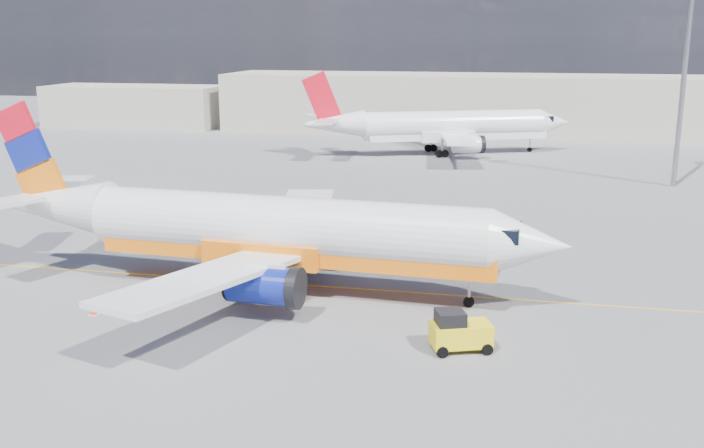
% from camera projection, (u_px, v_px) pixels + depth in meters
% --- Properties ---
extents(ground, '(240.00, 240.00, 0.00)m').
position_uv_depth(ground, '(283.00, 303.00, 40.89)').
color(ground, slate).
rests_on(ground, ground).
extents(taxi_line, '(70.00, 0.15, 0.01)m').
position_uv_depth(taxi_line, '(299.00, 285.00, 43.74)').
color(taxi_line, yellow).
rests_on(taxi_line, ground).
extents(terminal_main, '(70.00, 14.00, 8.00)m').
position_uv_depth(terminal_main, '(472.00, 104.00, 110.18)').
color(terminal_main, '#BDB4A2').
rests_on(terminal_main, ground).
extents(terminal_annex, '(26.00, 10.00, 6.00)m').
position_uv_depth(terminal_annex, '(135.00, 106.00, 117.69)').
color(terminal_annex, '#BDB4A2').
rests_on(terminal_annex, ground).
extents(main_jet, '(32.96, 26.02, 9.99)m').
position_uv_depth(main_jet, '(269.00, 230.00, 42.32)').
color(main_jet, white).
rests_on(main_jet, ground).
extents(second_jet, '(31.40, 23.70, 9.63)m').
position_uv_depth(second_jet, '(445.00, 127.00, 90.00)').
color(second_jet, white).
rests_on(second_jet, ground).
extents(gse_tug, '(2.95, 2.40, 1.86)m').
position_uv_depth(gse_tug, '(459.00, 331.00, 34.56)').
color(gse_tug, black).
rests_on(gse_tug, ground).
extents(traffic_cone, '(0.40, 0.40, 0.56)m').
position_uv_depth(traffic_cone, '(93.00, 310.00, 39.05)').
color(traffic_cone, white).
rests_on(traffic_cone, ground).
extents(floodlight_mast, '(1.60, 1.60, 21.89)m').
position_uv_depth(floodlight_mast, '(688.00, 39.00, 68.78)').
color(floodlight_mast, '#929299').
rests_on(floodlight_mast, ground).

